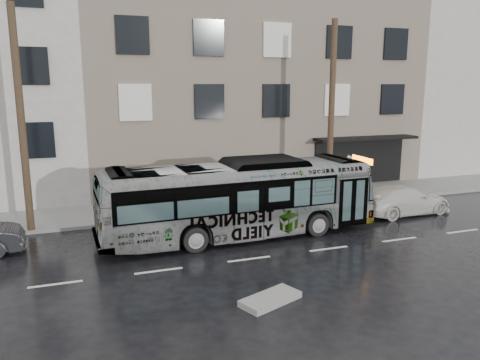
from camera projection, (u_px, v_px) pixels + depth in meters
The scene contains 10 objects.
ground at pixel (227, 238), 18.85m from camera, with size 120.00×120.00×0.00m, color black.
sidewalk at pixel (197, 207), 23.37m from camera, with size 90.00×3.60×0.15m, color gray.
building_taupe at pixel (240, 93), 31.12m from camera, with size 20.00×12.00×11.00m, color #76675B.
building_filler at pixel (464, 86), 37.22m from camera, with size 18.00×12.00×12.00m, color beige.
utility_pole_front at pixel (331, 114), 23.10m from camera, with size 0.30×0.30×9.00m, color #4B3925.
utility_pole_rear at pixel (21, 121), 18.53m from camera, with size 0.30×0.30×9.00m, color #4B3925.
sign_post at pixel (347, 178), 24.11m from camera, with size 0.06×0.06×2.40m, color slate.
bus at pixel (239, 199), 18.75m from camera, with size 2.63×11.25×3.13m, color #B2B2B2.
white_sedan at pixel (404, 200), 22.24m from camera, with size 1.91×4.69×1.36m, color silver.
slush_pile at pixel (270, 299), 13.26m from camera, with size 1.80×0.80×0.18m, color gray.
Camera 1 is at (-5.51, -17.15, 6.06)m, focal length 35.00 mm.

